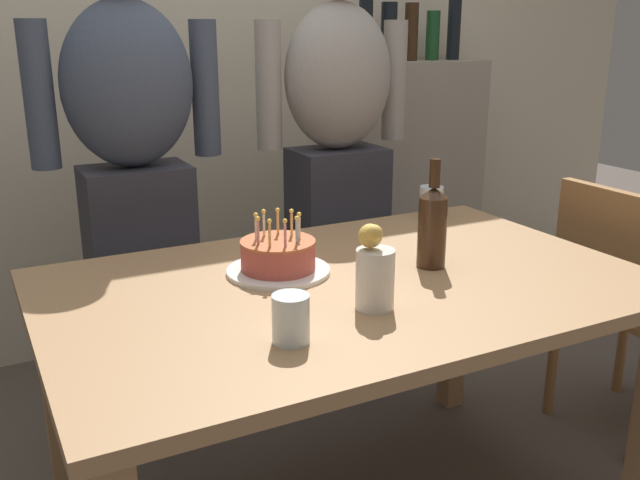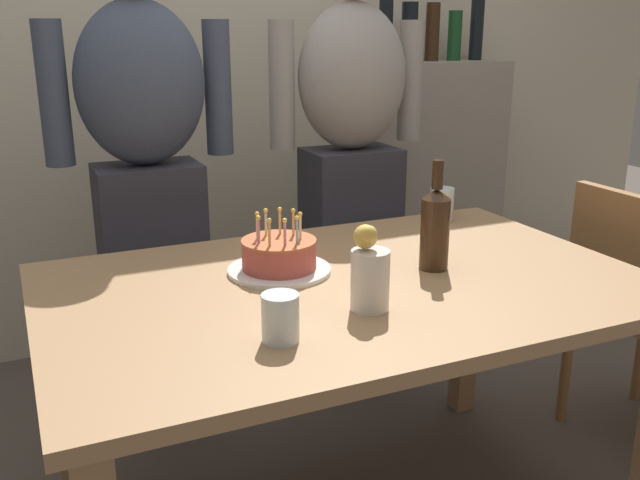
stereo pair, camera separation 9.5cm
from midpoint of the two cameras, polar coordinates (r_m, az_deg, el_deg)
The scene contains 11 objects.
back_wall at distance 3.11m, azimuth -10.01°, elevation 15.79°, with size 5.20×0.10×2.60m, color beige.
dining_table at distance 1.80m, azimuth 3.78°, elevation -6.26°, with size 1.50×0.96×0.74m.
birthday_cake at distance 1.81m, azimuth -1.85°, elevation -1.43°, with size 0.27×0.27×0.16m.
water_glass_near at distance 1.42m, azimuth -1.32°, elevation -6.37°, with size 0.08×0.08×0.10m, color silver.
water_glass_far at distance 2.34m, azimuth 11.01°, elevation 2.87°, with size 0.08×0.08×0.11m, color silver.
wine_bottle at distance 1.85m, azimuth 10.80°, elevation 1.06°, with size 0.08×0.08×0.29m.
flower_vase at distance 1.57m, azimuth 5.77°, elevation -2.70°, with size 0.09×0.09×0.20m.
person_man_bearded at distance 2.37m, azimuth -12.73°, elevation 4.89°, with size 0.61×0.27×1.66m.
person_woman_cardigan at distance 2.62m, azimuth 3.60°, elevation 6.41°, with size 0.61×0.27×1.66m.
dining_chair at distance 2.49m, azimuth 25.43°, elevation -4.36°, with size 0.42×0.42×0.87m.
shelf_cabinet at distance 3.44m, azimuth 9.36°, elevation 4.38°, with size 0.71×0.30×1.49m.
Camera 2 is at (-0.75, -1.48, 1.36)m, focal length 39.36 mm.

